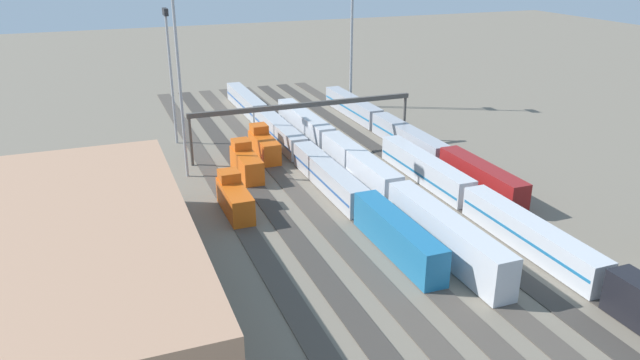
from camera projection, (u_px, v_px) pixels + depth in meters
ground_plane at (343, 186)px, 91.12m from camera, size 400.00×400.00×0.00m
track_bed_0 at (443, 171)px, 96.95m from camera, size 140.00×2.80×0.12m
track_bed_1 at (415, 175)px, 95.28m from camera, size 140.00×2.80×0.12m
track_bed_2 at (387, 179)px, 93.60m from camera, size 140.00×2.80×0.12m
track_bed_3 at (358, 183)px, 91.93m from camera, size 140.00×2.80×0.12m
track_bed_4 at (327, 188)px, 90.26m from camera, size 140.00×2.80×0.12m
track_bed_5 at (296, 192)px, 88.59m from camera, size 140.00×2.80×0.12m
track_bed_6 at (263, 197)px, 86.92m from camera, size 140.00×2.80×0.12m
track_bed_7 at (229, 202)px, 85.24m from camera, size 140.00×2.80×0.12m
train_on_track_3 at (359, 168)px, 90.81m from camera, size 71.40×3.00×5.00m
train_on_track_7 at (235, 198)px, 81.15m from camera, size 10.00×3.00×5.00m
train_on_track_5 at (264, 146)px, 102.27m from camera, size 10.00×3.00×5.00m
train_on_track_0 at (402, 135)px, 108.23m from camera, size 66.40×3.06×4.40m
train_on_track_1 at (517, 227)px, 73.13m from camera, size 66.40×3.06×4.40m
train_on_track_4 at (297, 147)px, 101.63m from camera, size 90.60×3.06×4.40m
train_on_track_6 at (246, 163)px, 94.22m from camera, size 10.00×3.00×5.00m
light_mast_0 at (352, 34)px, 130.21m from camera, size 2.80×0.70×24.70m
light_mast_1 at (177, 53)px, 87.82m from camera, size 2.80×0.70×30.77m
light_mast_2 at (352, 16)px, 127.94m from camera, size 2.80×0.70×31.80m
light_mast_3 at (169, 58)px, 104.96m from camera, size 2.80×0.70×23.92m
signal_gantry at (304, 109)px, 103.20m from camera, size 0.70×40.00×8.80m
maintenance_shed at (81, 263)px, 59.88m from camera, size 47.61×21.41×9.14m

